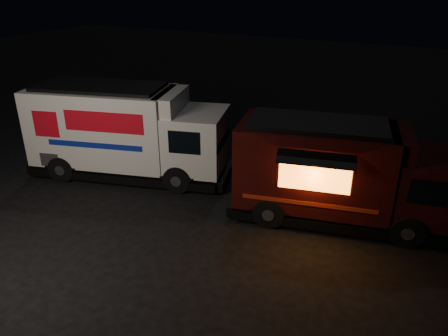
% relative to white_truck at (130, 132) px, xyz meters
% --- Properties ---
extents(ground, '(80.00, 80.00, 0.00)m').
position_rel_white_truck_xyz_m(ground, '(3.76, -3.23, -1.68)').
color(ground, black).
rests_on(ground, ground).
extents(white_truck, '(7.82, 4.42, 3.36)m').
position_rel_white_truck_xyz_m(white_truck, '(0.00, 0.00, 0.00)').
color(white_truck, silver).
rests_on(white_truck, ground).
extents(red_truck, '(6.98, 3.77, 3.08)m').
position_rel_white_truck_xyz_m(red_truck, '(7.70, 0.33, -0.14)').
color(red_truck, '#36090D').
rests_on(red_truck, ground).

